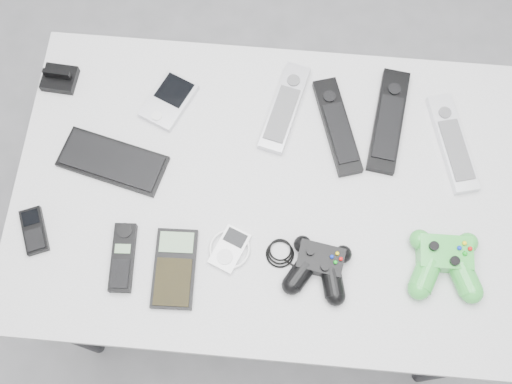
# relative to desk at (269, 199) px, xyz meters

# --- Properties ---
(floor) EXTENTS (3.50, 3.50, 0.00)m
(floor) POSITION_rel_desk_xyz_m (0.01, 0.10, -0.67)
(floor) COLOR slate
(floor) RESTS_ON ground
(desk) EXTENTS (1.09, 0.70, 0.73)m
(desk) POSITION_rel_desk_xyz_m (0.00, 0.00, 0.00)
(desk) COLOR #A0A0A2
(desk) RESTS_ON floor
(pda_keyboard) EXTENTS (0.25, 0.15, 0.01)m
(pda_keyboard) POSITION_rel_desk_xyz_m (-0.34, 0.03, 0.07)
(pda_keyboard) COLOR black
(pda_keyboard) RESTS_ON desk
(dock_bracket) EXTENTS (0.08, 0.07, 0.04)m
(dock_bracket) POSITION_rel_desk_xyz_m (-0.50, 0.22, 0.08)
(dock_bracket) COLOR black
(dock_bracket) RESTS_ON desk
(pda) EXTENTS (0.13, 0.15, 0.02)m
(pda) POSITION_rel_desk_xyz_m (-0.24, 0.19, 0.07)
(pda) COLOR #B4B4BB
(pda) RESTS_ON desk
(remote_silver_a) EXTENTS (0.10, 0.23, 0.02)m
(remote_silver_a) POSITION_rel_desk_xyz_m (0.02, 0.19, 0.08)
(remote_silver_a) COLOR #B4B4BB
(remote_silver_a) RESTS_ON desk
(remote_black_a) EXTENTS (0.12, 0.24, 0.02)m
(remote_black_a) POSITION_rel_desk_xyz_m (0.14, 0.16, 0.08)
(remote_black_a) COLOR black
(remote_black_a) RESTS_ON desk
(remote_black_b) EXTENTS (0.09, 0.26, 0.02)m
(remote_black_b) POSITION_rel_desk_xyz_m (0.25, 0.18, 0.08)
(remote_black_b) COLOR black
(remote_black_b) RESTS_ON desk
(remote_silver_b) EXTENTS (0.11, 0.24, 0.02)m
(remote_silver_b) POSITION_rel_desk_xyz_m (0.39, 0.14, 0.08)
(remote_silver_b) COLOR silver
(remote_silver_b) RESTS_ON desk
(mobile_phone) EXTENTS (0.08, 0.11, 0.02)m
(mobile_phone) POSITION_rel_desk_xyz_m (-0.48, -0.14, 0.07)
(mobile_phone) COLOR black
(mobile_phone) RESTS_ON desk
(cordless_handset) EXTENTS (0.05, 0.14, 0.02)m
(cordless_handset) POSITION_rel_desk_xyz_m (-0.29, -0.18, 0.07)
(cordless_handset) COLOR black
(cordless_handset) RESTS_ON desk
(calculator) EXTENTS (0.09, 0.17, 0.02)m
(calculator) POSITION_rel_desk_xyz_m (-0.18, -0.19, 0.07)
(calculator) COLOR black
(calculator) RESTS_ON desk
(mp3_player) EXTENTS (0.11, 0.12, 0.02)m
(mp3_player) POSITION_rel_desk_xyz_m (-0.07, -0.14, 0.07)
(mp3_player) COLOR white
(mp3_player) RESTS_ON desk
(controller_black) EXTENTS (0.24, 0.17, 0.04)m
(controller_black) POSITION_rel_desk_xyz_m (0.11, -0.16, 0.09)
(controller_black) COLOR black
(controller_black) RESTS_ON desk
(controller_green) EXTENTS (0.15, 0.16, 0.05)m
(controller_green) POSITION_rel_desk_xyz_m (0.36, -0.13, 0.09)
(controller_green) COLOR green
(controller_green) RESTS_ON desk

